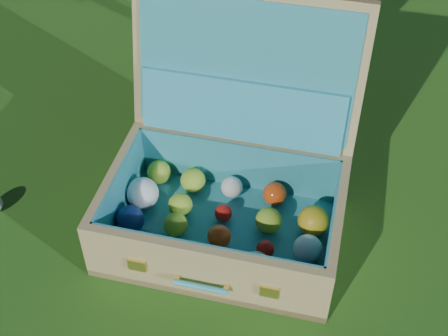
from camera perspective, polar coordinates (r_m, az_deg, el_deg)
ground at (r=1.94m, az=-4.46°, el=-3.52°), size 60.00×60.00×0.00m
suitcase at (r=1.78m, az=0.46°, el=-0.45°), size 0.76×0.70×0.63m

